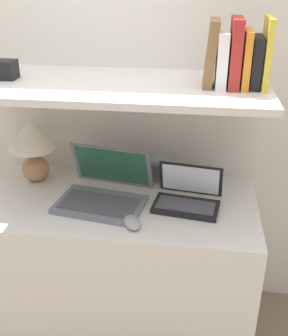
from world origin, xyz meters
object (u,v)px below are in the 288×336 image
at_px(laptop_small, 187,197).
at_px(book_black, 256,62).
at_px(router_box, 162,170).
at_px(computer_mouse, 132,222).
at_px(book_orange, 246,59).
at_px(book_brown, 211,54).
at_px(table_lamp, 32,141).
at_px(laptop_large, 104,192).
at_px(book_yellow, 266,54).
at_px(book_white, 222,59).
at_px(book_red, 235,53).
at_px(shelf_gadget, 4,70).

height_order(laptop_small, book_black, book_black).
relative_size(router_box, book_black, 0.66).
xyz_separation_m(computer_mouse, book_orange, (0.39, 0.25, 0.59)).
bearing_deg(book_brown, laptop_small, -131.12).
distance_m(table_lamp, laptop_large, 0.42).
relative_size(laptop_large, book_brown, 1.64).
xyz_separation_m(book_yellow, book_brown, (-0.20, 0.00, -0.01)).
height_order(book_yellow, book_brown, book_yellow).
distance_m(table_lamp, book_white, 0.91).
height_order(router_box, book_brown, book_brown).
bearing_deg(laptop_small, book_black, 16.79).
distance_m(laptop_large, book_red, 0.77).
bearing_deg(book_orange, book_yellow, 0.00).
xyz_separation_m(table_lamp, computer_mouse, (0.51, -0.32, -0.18)).
bearing_deg(laptop_small, shelf_gadget, 174.93).
relative_size(laptop_small, shelf_gadget, 3.09).
relative_size(table_lamp, computer_mouse, 2.57).
distance_m(laptop_small, book_brown, 0.59).
height_order(computer_mouse, book_black, book_black).
bearing_deg(book_red, book_brown, 180.00).
bearing_deg(shelf_gadget, book_orange, 0.00).
height_order(router_box, book_red, book_red).
xyz_separation_m(laptop_small, book_orange, (0.19, 0.07, 0.56)).
height_order(book_yellow, shelf_gadget, book_yellow).
relative_size(computer_mouse, book_brown, 0.49).
relative_size(router_box, book_orange, 0.60).
bearing_deg(shelf_gadget, router_box, 12.03).
bearing_deg(computer_mouse, book_black, 30.42).
bearing_deg(laptop_large, laptop_small, 2.01).
bearing_deg(book_brown, book_orange, 0.00).
bearing_deg(book_yellow, book_red, 180.00).
bearing_deg(shelf_gadget, laptop_large, -11.13).
bearing_deg(table_lamp, book_brown, -5.13).
bearing_deg(router_box, book_white, -30.70).
height_order(laptop_small, computer_mouse, laptop_small).
height_order(laptop_large, book_white, book_white).
height_order(router_box, book_white, book_white).
xyz_separation_m(laptop_small, computer_mouse, (-0.21, -0.18, -0.02)).
bearing_deg(book_white, book_brown, 180.00).
height_order(book_black, book_orange, book_orange).
xyz_separation_m(book_orange, book_brown, (-0.13, 0.00, 0.02)).
bearing_deg(laptop_small, router_box, 122.21).
distance_m(book_yellow, book_brown, 0.20).
relative_size(book_orange, shelf_gadget, 2.21).
distance_m(computer_mouse, book_yellow, 0.81).
relative_size(book_white, shelf_gadget, 2.14).
height_order(table_lamp, book_orange, book_orange).
bearing_deg(book_black, book_white, 180.00).
xyz_separation_m(router_box, book_black, (0.35, -0.14, 0.54)).
xyz_separation_m(book_red, book_brown, (-0.09, 0.00, -0.00)).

